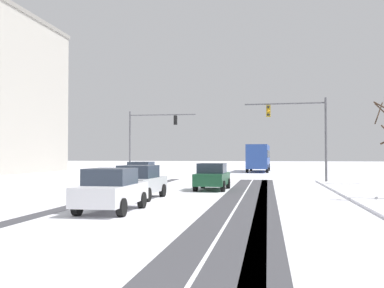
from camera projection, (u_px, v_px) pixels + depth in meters
wheel_track_left_lane at (254, 201)px, 20.49m from camera, size 1.20×35.84×0.01m
wheel_track_right_lane at (102, 198)px, 21.72m from camera, size 0.75×35.84×0.01m
wheel_track_center at (267, 201)px, 20.39m from camera, size 0.89×35.84×0.01m
wheel_track_oncoming at (228, 201)px, 20.69m from camera, size 0.97×35.84×0.01m
traffic_signal_far_left at (148, 131)px, 44.43m from camera, size 6.75×0.38×6.50m
traffic_signal_near_right at (303, 125)px, 34.21m from camera, size 6.23×0.45×6.50m
car_grey_lead at (142, 173)px, 32.89m from camera, size 1.85×4.11×1.62m
car_dark_green_second at (212, 176)px, 27.06m from camera, size 1.92×4.15×1.62m
car_silver_third at (139, 182)px, 21.53m from camera, size 1.96×4.17×1.62m
car_white_fourth at (111, 190)px, 16.62m from camera, size 1.85×4.11×1.62m
bus_oncoming at (259, 156)px, 56.98m from camera, size 2.92×11.07×3.38m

